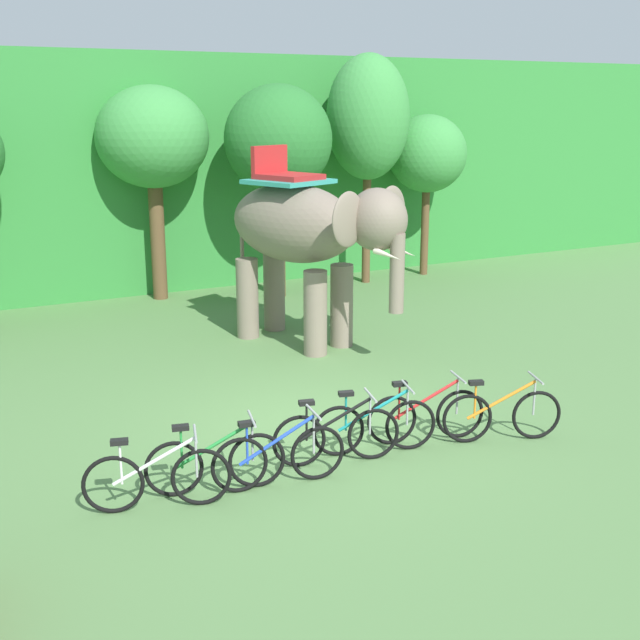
{
  "coord_description": "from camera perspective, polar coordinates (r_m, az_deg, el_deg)",
  "views": [
    {
      "loc": [
        -4.92,
        -9.81,
        4.57
      ],
      "look_at": [
        0.63,
        1.0,
        1.3
      ],
      "focal_mm": 45.45,
      "sensor_mm": 36.0,
      "label": 1
    }
  ],
  "objects": [
    {
      "name": "ground_plane",
      "position": [
        11.89,
        -0.52,
        -7.55
      ],
      "size": [
        80.0,
        80.0,
        0.0
      ],
      "primitive_type": "plane",
      "color": "#567F47"
    },
    {
      "name": "foliage_hedge",
      "position": [
        22.77,
        -14.9,
        10.29
      ],
      "size": [
        36.0,
        6.0,
        5.74
      ],
      "primitive_type": "cube",
      "color": "#338438",
      "rests_on": "ground"
    },
    {
      "name": "tree_center",
      "position": [
        19.41,
        -11.71,
        12.36
      ],
      "size": [
        2.59,
        2.59,
        4.97
      ],
      "color": "brown",
      "rests_on": "ground"
    },
    {
      "name": "tree_left",
      "position": [
        19.27,
        -2.96,
        12.49
      ],
      "size": [
        2.52,
        2.52,
        5.0
      ],
      "color": "brown",
      "rests_on": "ground"
    },
    {
      "name": "tree_center_right",
      "position": [
        20.87,
        3.4,
        13.99
      ],
      "size": [
        2.09,
        2.09,
        5.76
      ],
      "color": "brown",
      "rests_on": "ground"
    },
    {
      "name": "tree_far_right",
      "position": [
        22.08,
        7.57,
        11.47
      ],
      "size": [
        2.08,
        2.08,
        4.28
      ],
      "color": "brown",
      "rests_on": "ground"
    },
    {
      "name": "elephant",
      "position": [
        15.35,
        -0.98,
        6.18
      ],
      "size": [
        2.88,
        4.2,
        3.78
      ],
      "color": "gray",
      "rests_on": "ground"
    },
    {
      "name": "bike_white",
      "position": [
        9.68,
        -11.39,
        -10.88
      ],
      "size": [
        1.66,
        0.64,
        0.92
      ],
      "color": "black",
      "rests_on": "ground"
    },
    {
      "name": "bike_green",
      "position": [
        9.97,
        -7.37,
        -9.91
      ],
      "size": [
        1.68,
        0.58,
        0.92
      ],
      "color": "black",
      "rests_on": "ground"
    },
    {
      "name": "bike_blue",
      "position": [
        10.04,
        -2.92,
        -9.59
      ],
      "size": [
        1.7,
        0.52,
        0.92
      ],
      "color": "black",
      "rests_on": "ground"
    },
    {
      "name": "bike_black",
      "position": [
        10.63,
        1.16,
        -8.12
      ],
      "size": [
        1.67,
        0.59,
        0.92
      ],
      "color": "black",
      "rests_on": "ground"
    },
    {
      "name": "bike_teal",
      "position": [
        10.95,
        3.85,
        -7.44
      ],
      "size": [
        1.66,
        0.62,
        0.92
      ],
      "color": "black",
      "rests_on": "ground"
    },
    {
      "name": "bike_red",
      "position": [
        11.38,
        7.47,
        -6.64
      ],
      "size": [
        1.67,
        0.59,
        0.92
      ],
      "color": "black",
      "rests_on": "ground"
    },
    {
      "name": "bike_orange",
      "position": [
        11.58,
        12.68,
        -6.52
      ],
      "size": [
        1.63,
        0.71,
        0.92
      ],
      "color": "black",
      "rests_on": "ground"
    }
  ]
}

